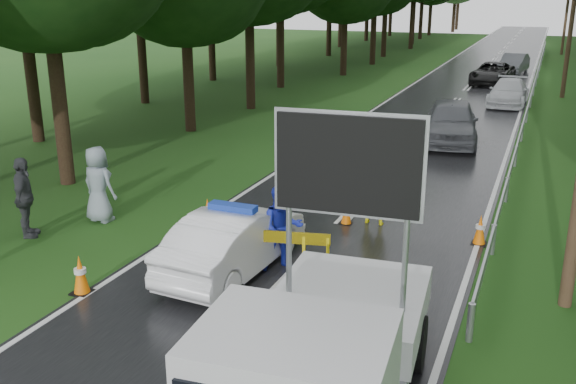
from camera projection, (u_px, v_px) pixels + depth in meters
The scene contains 20 objects.
ground at pixel (268, 302), 12.10m from camera, with size 160.00×160.00×0.00m, color #184212.
road at pixel (469, 87), 38.60m from camera, with size 7.00×140.00×0.02m, color black.
guardrail at pixel (535, 82), 36.81m from camera, with size 0.12×60.06×0.70m.
utility_pole_mid at pixel (574, 1), 33.44m from camera, with size 1.40×0.24×10.00m.
police_sedan at pixel (234, 242), 13.22m from camera, with size 1.67×4.15×1.48m.
work_truck at pixel (321, 361), 8.21m from camera, with size 2.62×5.24×4.06m.
barrier at pixel (268, 242), 12.90m from camera, with size 2.46×0.59×1.04m.
officer at pixel (375, 186), 15.86m from camera, with size 0.73×0.48×2.00m, color yellow.
civilian at pixel (282, 229), 13.26m from camera, with size 0.89×0.69×1.83m, color #1925A4.
bystander_mid at pixel (24, 198), 15.04m from camera, with size 1.14×0.47×1.94m, color #393A40.
bystander_right at pixel (98, 184), 16.07m from camera, with size 0.95×0.62×1.95m, color gray.
queue_car_first at pixel (451, 122), 24.44m from camera, with size 1.94×4.83×1.65m, color #47494F.
queue_car_second at pixel (508, 92), 32.57m from camera, with size 1.80×4.42×1.28m, color #B0B3B9.
queue_car_third at pixel (493, 73), 39.59m from camera, with size 2.24×4.85×1.35m, color black.
queue_car_fourth at pixel (514, 64), 44.57m from camera, with size 1.46×4.20×1.38m, color #393C40.
cone_near_left at pixel (80, 275), 12.36m from camera, with size 0.38×0.38×0.80m.
cone_center at pixel (265, 240), 14.08m from camera, with size 0.38×0.38×0.81m.
cone_far at pixel (346, 212), 16.04m from camera, with size 0.31×0.31×0.66m.
cone_left_mid at pixel (208, 214), 15.68m from camera, with size 0.38×0.38×0.80m.
cone_right at pixel (480, 230), 14.76m from camera, with size 0.34×0.34×0.72m.
Camera 1 is at (4.46, -9.96, 5.65)m, focal length 40.00 mm.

